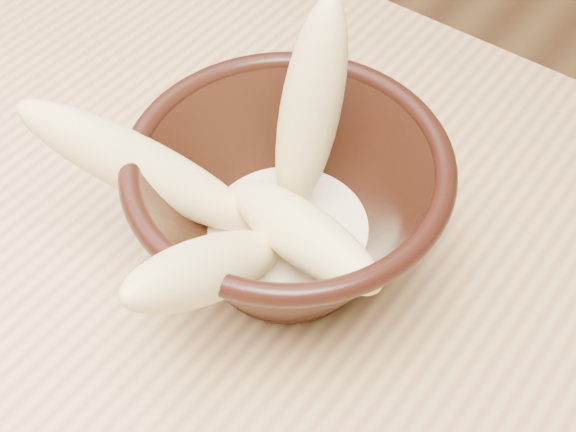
% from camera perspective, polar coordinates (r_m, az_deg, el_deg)
% --- Properties ---
extents(bowl, '(0.19, 0.19, 0.10)m').
position_cam_1_polar(bowl, '(0.48, 0.00, 0.68)').
color(bowl, black).
rests_on(bowl, table).
extents(milk_puddle, '(0.11, 0.11, 0.01)m').
position_cam_1_polar(milk_puddle, '(0.50, 0.00, -1.21)').
color(milk_puddle, '#FEF4CC').
rests_on(milk_puddle, bowl).
extents(banana_upright, '(0.04, 0.07, 0.15)m').
position_cam_1_polar(banana_upright, '(0.47, 1.57, 7.42)').
color(banana_upright, '#F9E493').
rests_on(banana_upright, bowl).
extents(banana_left, '(0.14, 0.11, 0.12)m').
position_cam_1_polar(banana_left, '(0.47, -10.14, 3.28)').
color(banana_left, '#F9E493').
rests_on(banana_left, bowl).
extents(banana_across, '(0.14, 0.07, 0.07)m').
position_cam_1_polar(banana_across, '(0.45, 0.92, -1.20)').
color(banana_across, '#F9E493').
rests_on(banana_across, bowl).
extents(banana_front, '(0.05, 0.15, 0.13)m').
position_cam_1_polar(banana_front, '(0.42, -5.50, -3.73)').
color(banana_front, '#F9E493').
rests_on(banana_front, bowl).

